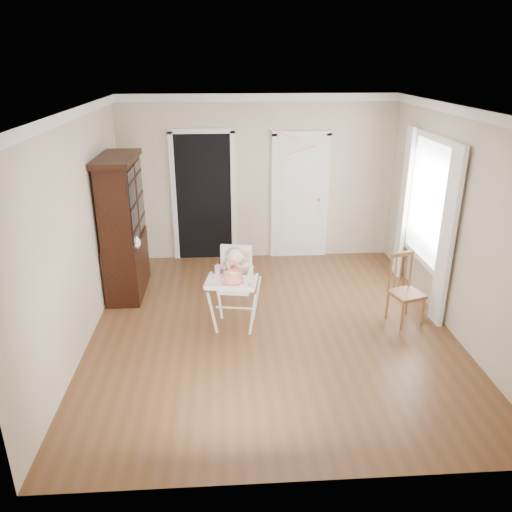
{
  "coord_description": "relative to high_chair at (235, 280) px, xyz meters",
  "views": [
    {
      "loc": [
        -0.56,
        -5.56,
        3.22
      ],
      "look_at": [
        -0.2,
        -0.03,
        1.0
      ],
      "focal_mm": 35.0,
      "sensor_mm": 36.0,
      "label": 1
    }
  ],
  "objects": [
    {
      "name": "dining_chair",
      "position": [
        2.19,
        0.01,
        -0.23
      ],
      "size": [
        0.47,
        0.47,
        0.91
      ],
      "rotation": [
        0.0,
        0.0,
        0.31
      ],
      "color": "brown",
      "rests_on": "floor"
    },
    {
      "name": "window_right",
      "position": [
        2.64,
        0.74,
        0.63
      ],
      "size": [
        0.13,
        1.84,
        2.3
      ],
      "color": "white",
      "rests_on": "wall_right"
    },
    {
      "name": "floor",
      "position": [
        0.46,
        -0.06,
        -0.66
      ],
      "size": [
        5.0,
        5.0,
        0.0
      ],
      "primitive_type": "plane",
      "color": "brown",
      "rests_on": "ground"
    },
    {
      "name": "cake",
      "position": [
        -0.03,
        -0.26,
        0.14
      ],
      "size": [
        0.27,
        0.27,
        0.12
      ],
      "color": "silver",
      "rests_on": "high_chair"
    },
    {
      "name": "closet_door",
      "position": [
        1.16,
        2.41,
        0.37
      ],
      "size": [
        0.96,
        0.09,
        2.13
      ],
      "color": "white",
      "rests_on": "wall_back"
    },
    {
      "name": "high_chair",
      "position": [
        0.0,
        0.0,
        0.0
      ],
      "size": [
        0.71,
        0.84,
        1.07
      ],
      "rotation": [
        0.0,
        0.0,
        -0.17
      ],
      "color": "white",
      "rests_on": "floor"
    },
    {
      "name": "baby",
      "position": [
        0.01,
        0.03,
        0.15
      ],
      "size": [
        0.3,
        0.25,
        0.46
      ],
      "rotation": [
        0.0,
        0.0,
        -0.17
      ],
      "color": "beige",
      "rests_on": "high_chair"
    },
    {
      "name": "wall_right",
      "position": [
        2.71,
        -0.06,
        0.69
      ],
      "size": [
        0.0,
        5.0,
        5.0
      ],
      "primitive_type": "plane",
      "rotation": [
        1.57,
        0.0,
        -1.57
      ],
      "color": "beige",
      "rests_on": "floor"
    },
    {
      "name": "streamer",
      "position": [
        0.69,
        1.23,
        1.6
      ],
      "size": [
        0.4,
        0.32,
        0.15
      ],
      "primitive_type": null,
      "rotation": [
        0.26,
        0.0,
        0.91
      ],
      "color": "pink",
      "rests_on": "ceiling"
    },
    {
      "name": "china_cabinet",
      "position": [
        -1.53,
        1.14,
        0.34
      ],
      "size": [
        0.53,
        1.18,
        2.0
      ],
      "color": "black",
      "rests_on": "floor"
    },
    {
      "name": "ceiling",
      "position": [
        0.46,
        -0.06,
        2.04
      ],
      "size": [
        5.0,
        5.0,
        0.0
      ],
      "primitive_type": "plane",
      "rotation": [
        3.14,
        0.0,
        0.0
      ],
      "color": "white",
      "rests_on": "wall_back"
    },
    {
      "name": "wall_back",
      "position": [
        0.46,
        2.44,
        0.69
      ],
      "size": [
        4.5,
        0.0,
        4.5
      ],
      "primitive_type": "plane",
      "rotation": [
        1.57,
        0.0,
        0.0
      ],
      "color": "beige",
      "rests_on": "floor"
    },
    {
      "name": "sippy_cup",
      "position": [
        -0.21,
        -0.06,
        0.16
      ],
      "size": [
        0.07,
        0.07,
        0.17
      ],
      "rotation": [
        0.0,
        0.0,
        -0.17
      ],
      "color": "#D783BF",
      "rests_on": "high_chair"
    },
    {
      "name": "crown_molding",
      "position": [
        0.46,
        -0.06,
        1.98
      ],
      "size": [
        4.5,
        5.0,
        0.12
      ],
      "primitive_type": null,
      "color": "white",
      "rests_on": "ceiling"
    },
    {
      "name": "doorway",
      "position": [
        -0.44,
        2.42,
        0.45
      ],
      "size": [
        1.06,
        0.05,
        2.22
      ],
      "color": "black",
      "rests_on": "wall_back"
    },
    {
      "name": "wall_left",
      "position": [
        -1.79,
        -0.06,
        0.69
      ],
      "size": [
        0.0,
        5.0,
        5.0
      ],
      "primitive_type": "plane",
      "rotation": [
        1.57,
        0.0,
        1.57
      ],
      "color": "beige",
      "rests_on": "floor"
    }
  ]
}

